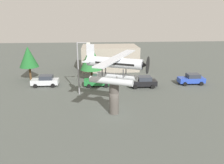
% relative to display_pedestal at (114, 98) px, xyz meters
% --- Properties ---
extents(ground_plane, '(140.00, 140.00, 0.00)m').
position_rel_display_pedestal_xyz_m(ground_plane, '(0.00, 0.00, -1.90)').
color(ground_plane, '#4C514C').
extents(display_pedestal, '(1.10, 1.10, 3.80)m').
position_rel_display_pedestal_xyz_m(display_pedestal, '(0.00, 0.00, 0.00)').
color(display_pedestal, '#4C4742').
rests_on(display_pedestal, ground).
extents(floatplane_monument, '(7.16, 9.90, 4.00)m').
position_rel_display_pedestal_xyz_m(floatplane_monument, '(0.12, -0.05, 3.57)').
color(floatplane_monument, silver).
rests_on(floatplane_monument, display_pedestal).
extents(car_near_silver, '(4.20, 2.02, 1.76)m').
position_rel_display_pedestal_xyz_m(car_near_silver, '(-10.04, 10.90, -1.02)').
color(car_near_silver, silver).
rests_on(car_near_silver, ground).
extents(car_mid_green, '(4.20, 2.02, 1.76)m').
position_rel_display_pedestal_xyz_m(car_mid_green, '(-1.71, 10.22, -1.02)').
color(car_mid_green, '#237A38').
rests_on(car_mid_green, ground).
extents(car_far_black, '(4.20, 2.02, 1.76)m').
position_rel_display_pedestal_xyz_m(car_far_black, '(5.40, 9.15, -1.02)').
color(car_far_black, black).
rests_on(car_far_black, ground).
extents(car_distant_blue, '(4.20, 2.02, 1.76)m').
position_rel_display_pedestal_xyz_m(car_distant_blue, '(13.61, 10.12, -1.02)').
color(car_distant_blue, '#2847B7').
rests_on(car_distant_blue, ground).
extents(streetlight_primary, '(1.84, 0.28, 7.39)m').
position_rel_display_pedestal_xyz_m(streetlight_primary, '(-4.22, 6.74, 2.42)').
color(streetlight_primary, gray).
rests_on(streetlight_primary, ground).
extents(storefront_building, '(11.37, 7.36, 4.80)m').
position_rel_display_pedestal_xyz_m(storefront_building, '(0.98, 22.00, 0.50)').
color(storefront_building, '#9E9384').
rests_on(storefront_building, ground).
extents(tree_west, '(3.18, 3.18, 5.86)m').
position_rel_display_pedestal_xyz_m(tree_west, '(-13.39, 14.59, 2.18)').
color(tree_west, brown).
rests_on(tree_west, ground).
extents(tree_east, '(3.83, 3.83, 6.09)m').
position_rel_display_pedestal_xyz_m(tree_east, '(-2.75, 14.11, 2.05)').
color(tree_east, brown).
rests_on(tree_east, ground).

